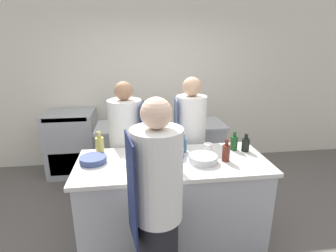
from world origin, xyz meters
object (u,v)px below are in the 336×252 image
bottle_cooking_oil (178,161)px  bottle_sauce (183,145)px  bottle_wine (234,143)px  stockpot (181,117)px  bottle_water (246,144)px  chef_at_pass_far (190,144)px  bottle_vinegar (226,152)px  oven_range (72,143)px  cup (208,148)px  bowl_prep_small (203,159)px  bowl_ceramic_blue (93,160)px  chef_at_prep_near (157,209)px  bottle_olive_oil (100,144)px  bowl_mixing_large (173,153)px  chef_at_stove (127,150)px

bottle_cooking_oil → bottle_sauce: bottle_cooking_oil is taller
bottle_wine → stockpot: (-0.41, 0.98, 0.03)m
bottle_water → stockpot: size_ratio=0.85×
chef_at_pass_far → bottle_vinegar: chef_at_pass_far is taller
oven_range → cup: size_ratio=9.81×
bowl_prep_small → bowl_ceramic_blue: bowl_prep_small is taller
bottle_water → bowl_ceramic_blue: size_ratio=0.76×
oven_range → bottle_cooking_oil: size_ratio=3.93×
chef_at_prep_near → stockpot: 1.90m
chef_at_prep_near → bottle_olive_oil: 1.10m
stockpot → bottle_water: bearing=-63.3°
bottle_sauce → chef_at_prep_near: bearing=-112.4°
oven_range → chef_at_pass_far: bearing=-32.9°
bowl_mixing_large → bowl_ceramic_blue: size_ratio=0.89×
bottle_cooking_oil → bowl_mixing_large: bearing=89.6°
oven_range → cup: 2.45m
bottle_wine → bottle_sauce: 0.56m
bottle_sauce → bowl_ceramic_blue: (-0.91, -0.15, -0.05)m
chef_at_stove → bowl_prep_small: 1.04m
bowl_ceramic_blue → bottle_vinegar: bearing=-5.9°
bottle_cooking_oil → bowl_mixing_large: (0.00, 0.32, -0.06)m
chef_at_prep_near → bowl_ceramic_blue: (-0.56, 0.71, 0.11)m
oven_range → chef_at_stove: (0.91, -1.14, 0.30)m
bottle_olive_oil → bottle_cooking_oil: size_ratio=0.89×
bowl_mixing_large → cup: bearing=7.4°
bottle_vinegar → bowl_mixing_large: bearing=162.0°
oven_range → chef_at_prep_near: 2.70m
bottle_olive_oil → bottle_wine: (1.43, -0.11, -0.01)m
bowl_prep_small → cup: (0.11, 0.21, 0.02)m
bowl_ceramic_blue → cup: (1.17, 0.08, 0.02)m
chef_at_prep_near → bottle_vinegar: bearing=-61.5°
chef_at_pass_far → cup: chef_at_pass_far is taller
oven_range → bowl_prep_small: oven_range is taller
bowl_prep_small → bowl_mixing_large: bearing=149.2°
stockpot → chef_at_pass_far: bearing=-86.4°
oven_range → bowl_mixing_large: bearing=-50.3°
chef_at_pass_far → bottle_cooking_oil: chef_at_pass_far is taller
chef_at_stove → oven_range: bearing=-132.4°
bottle_wine → chef_at_prep_near: bearing=-137.6°
chef_at_pass_far → bottle_wine: size_ratio=8.08×
bottle_cooking_oil → bottle_olive_oil: bearing=144.7°
bowl_prep_small → stockpot: size_ratio=1.21×
cup → bowl_prep_small: bearing=-117.1°
bottle_olive_oil → bowl_mixing_large: 0.78m
bottle_olive_oil → bottle_wine: 1.44m
chef_at_pass_far → bottle_cooking_oil: size_ratio=6.43×
chef_at_prep_near → bottle_wine: chef_at_prep_near is taller
bottle_sauce → bottle_cooking_oil: bearing=-105.8°
oven_range → bottle_olive_oil: 1.68m
bottle_olive_oil → bottle_cooking_oil: 0.92m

